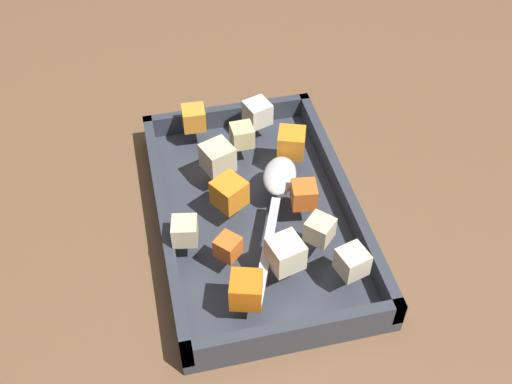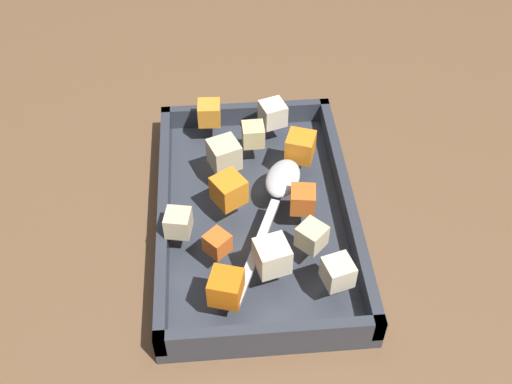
{
  "view_description": "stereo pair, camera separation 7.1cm",
  "coord_description": "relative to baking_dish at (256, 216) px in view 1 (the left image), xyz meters",
  "views": [
    {
      "loc": [
        0.49,
        -0.09,
        0.57
      ],
      "look_at": [
        0.01,
        0.02,
        0.05
      ],
      "focal_mm": 43.26,
      "sensor_mm": 36.0,
      "label": 1
    },
    {
      "loc": [
        0.5,
        -0.02,
        0.57
      ],
      "look_at": [
        0.01,
        0.02,
        0.05
      ],
      "focal_mm": 43.26,
      "sensor_mm": 36.0,
      "label": 2
    }
  ],
  "objects": [
    {
      "name": "carrot_chunk_near_right",
      "position": [
        0.07,
        -0.05,
        0.04
      ],
      "size": [
        0.03,
        0.03,
        0.02
      ],
      "primitive_type": "cube",
      "rotation": [
        0.0,
        0.0,
        0.75
      ],
      "color": "orange",
      "rests_on": "baking_dish"
    },
    {
      "name": "carrot_chunk_center",
      "position": [
        0.13,
        -0.04,
        0.05
      ],
      "size": [
        0.04,
        0.04,
        0.03
      ],
      "primitive_type": "cube",
      "rotation": [
        0.0,
        0.0,
        4.42
      ],
      "color": "orange",
      "rests_on": "baking_dish"
    },
    {
      "name": "potato_chunk_corner_sw",
      "position": [
        0.07,
        0.05,
        0.04
      ],
      "size": [
        0.04,
        0.04,
        0.03
      ],
      "primitive_type": "cube",
      "rotation": [
        0.0,
        0.0,
        2.34
      ],
      "color": "beige",
      "rests_on": "baking_dish"
    },
    {
      "name": "serving_spoon",
      "position": [
        -0.01,
        0.03,
        0.04
      ],
      "size": [
        0.2,
        0.1,
        0.02
      ],
      "rotation": [
        0.0,
        0.0,
        5.9
      ],
      "color": "silver",
      "rests_on": "baking_dish"
    },
    {
      "name": "potato_chunk_heap_top",
      "position": [
        -0.06,
        -0.03,
        0.05
      ],
      "size": [
        0.04,
        0.04,
        0.03
      ],
      "primitive_type": "cube",
      "rotation": [
        0.0,
        0.0,
        0.36
      ],
      "color": "beige",
      "rests_on": "baking_dish"
    },
    {
      "name": "potato_chunk_corner_se",
      "position": [
        0.1,
        0.01,
        0.05
      ],
      "size": [
        0.04,
        0.04,
        0.03
      ],
      "primitive_type": "cube",
      "rotation": [
        0.0,
        0.0,
        1.83
      ],
      "color": "beige",
      "rests_on": "baking_dish"
    },
    {
      "name": "baking_dish",
      "position": [
        0.0,
        0.0,
        0.0
      ],
      "size": [
        0.36,
        0.23,
        0.04
      ],
      "color": "#333842",
      "rests_on": "ground_plane"
    },
    {
      "name": "ground_plane",
      "position": [
        -0.01,
        -0.02,
        -0.01
      ],
      "size": [
        4.0,
        4.0,
        0.0
      ],
      "primitive_type": "plane",
      "color": "brown"
    },
    {
      "name": "parsnip_chunk_near_spoon",
      "position": [
        -0.13,
        0.03,
        0.05
      ],
      "size": [
        0.04,
        0.04,
        0.03
      ],
      "primitive_type": "cube",
      "rotation": [
        0.0,
        0.0,
        3.45
      ],
      "color": "silver",
      "rests_on": "baking_dish"
    },
    {
      "name": "carrot_chunk_corner_nw",
      "position": [
        -0.14,
        -0.05,
        0.05
      ],
      "size": [
        0.03,
        0.03,
        0.03
      ],
      "primitive_type": "cube",
      "rotation": [
        0.0,
        0.0,
        1.52
      ],
      "color": "orange",
      "rests_on": "baking_dish"
    },
    {
      "name": "potato_chunk_mid_right",
      "position": [
        -0.1,
        0.0,
        0.04
      ],
      "size": [
        0.03,
        0.03,
        0.03
      ],
      "primitive_type": "cube",
      "rotation": [
        0.0,
        0.0,
        4.74
      ],
      "color": "#E0CC89",
      "rests_on": "baking_dish"
    },
    {
      "name": "potato_chunk_corner_ne",
      "position": [
        0.04,
        -0.09,
        0.04
      ],
      "size": [
        0.03,
        0.03,
        0.03
      ],
      "primitive_type": "cube",
      "rotation": [
        0.0,
        0.0,
        1.38
      ],
      "color": "beige",
      "rests_on": "baking_dish"
    },
    {
      "name": "carrot_chunk_far_left",
      "position": [
        0.0,
        -0.03,
        0.05
      ],
      "size": [
        0.05,
        0.05,
        0.03
      ],
      "primitive_type": "cube",
      "rotation": [
        0.0,
        0.0,
        0.56
      ],
      "color": "orange",
      "rests_on": "baking_dish"
    },
    {
      "name": "carrot_chunk_heap_side",
      "position": [
        -0.07,
        0.06,
        0.05
      ],
      "size": [
        0.04,
        0.04,
        0.03
      ],
      "primitive_type": "cube",
      "rotation": [
        0.0,
        0.0,
        2.8
      ],
      "color": "orange",
      "rests_on": "baking_dish"
    },
    {
      "name": "parsnip_chunk_mid_left",
      "position": [
        0.12,
        0.07,
        0.05
      ],
      "size": [
        0.04,
        0.04,
        0.03
      ],
      "primitive_type": "cube",
      "rotation": [
        0.0,
        0.0,
        4.98
      ],
      "color": "beige",
      "rests_on": "baking_dish"
    },
    {
      "name": "carrot_chunk_under_handle",
      "position": [
        0.02,
        0.05,
        0.05
      ],
      "size": [
        0.03,
        0.03,
        0.03
      ],
      "primitive_type": "cube",
      "rotation": [
        0.0,
        0.0,
        3.0
      ],
      "color": "orange",
      "rests_on": "baking_dish"
    }
  ]
}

